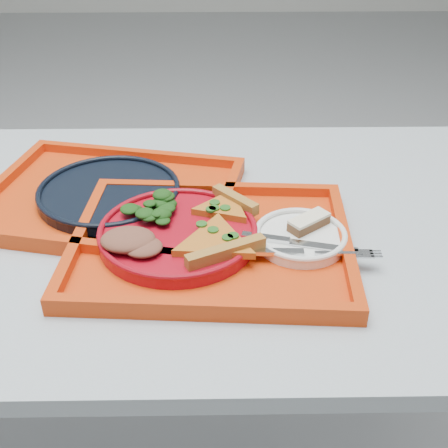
{
  "coord_description": "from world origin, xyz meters",
  "views": [
    {
      "loc": [
        0.23,
        -0.85,
        1.29
      ],
      "look_at": [
        0.24,
        -0.06,
        0.78
      ],
      "focal_mm": 45.0,
      "sensor_mm": 36.0,
      "label": 1
    }
  ],
  "objects_px": {
    "tray_main": "(212,246)",
    "dessert_bar": "(309,222)",
    "navy_plate": "(109,194)",
    "tray_far": "(110,200)",
    "dinner_plate": "(178,235)"
  },
  "relations": [
    {
      "from": "tray_main",
      "to": "dessert_bar",
      "type": "relative_size",
      "value": 5.96
    },
    {
      "from": "tray_main",
      "to": "navy_plate",
      "type": "bearing_deg",
      "value": 145.34
    },
    {
      "from": "navy_plate",
      "to": "dessert_bar",
      "type": "bearing_deg",
      "value": -19.95
    },
    {
      "from": "tray_far",
      "to": "navy_plate",
      "type": "distance_m",
      "value": 0.01
    },
    {
      "from": "tray_main",
      "to": "dessert_bar",
      "type": "xyz_separation_m",
      "value": [
        0.16,
        0.02,
        0.03
      ]
    },
    {
      "from": "tray_main",
      "to": "navy_plate",
      "type": "xyz_separation_m",
      "value": [
        -0.19,
        0.15,
        0.01
      ]
    },
    {
      "from": "tray_main",
      "to": "navy_plate",
      "type": "relative_size",
      "value": 1.73
    },
    {
      "from": "tray_far",
      "to": "dessert_bar",
      "type": "xyz_separation_m",
      "value": [
        0.35,
        -0.13,
        0.03
      ]
    },
    {
      "from": "tray_main",
      "to": "dinner_plate",
      "type": "height_order",
      "value": "dinner_plate"
    },
    {
      "from": "dessert_bar",
      "to": "tray_far",
      "type": "bearing_deg",
      "value": 122.65
    },
    {
      "from": "dinner_plate",
      "to": "dessert_bar",
      "type": "bearing_deg",
      "value": 3.36
    },
    {
      "from": "tray_main",
      "to": "dinner_plate",
      "type": "distance_m",
      "value": 0.06
    },
    {
      "from": "tray_far",
      "to": "dinner_plate",
      "type": "bearing_deg",
      "value": -34.02
    },
    {
      "from": "tray_far",
      "to": "dessert_bar",
      "type": "distance_m",
      "value": 0.37
    },
    {
      "from": "tray_main",
      "to": "dessert_bar",
      "type": "distance_m",
      "value": 0.17
    }
  ]
}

